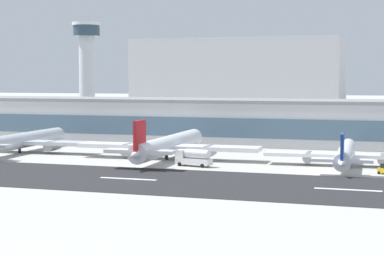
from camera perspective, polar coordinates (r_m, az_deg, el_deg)
ground_plane at (r=135.31m, az=-4.80°, el=-4.31°), size 1400.00×1400.00×0.00m
runway_strip at (r=134.94m, az=-4.87°, el=-4.32°), size 800.00×32.39×0.08m
runway_centreline_dash_4 at (r=135.46m, az=-5.40°, el=-4.27°), size 12.00×1.20×0.01m
runway_centreline_dash_5 at (r=124.99m, az=12.99°, el=-5.07°), size 12.00×1.20×0.01m
terminal_building at (r=211.26m, az=1.72°, el=0.62°), size 192.12×25.84×13.61m
control_tower at (r=269.49m, az=-8.84°, el=5.13°), size 11.22×11.22×41.84m
distant_hotel_block at (r=355.71m, az=3.90°, el=4.22°), size 107.49×39.59×40.49m
airliner_black_tail_gate_0 at (r=187.79m, az=-14.28°, el=-1.08°), size 41.00×47.41×9.89m
airliner_red_tail_gate_1 at (r=166.85m, az=-2.14°, el=-1.50°), size 46.31×51.88×10.82m
airliner_navy_tail_gate_2 at (r=157.43m, az=12.76°, el=-2.19°), size 36.99×41.82×8.72m
service_fuel_truck_1 at (r=154.11m, az=0.13°, el=-2.50°), size 8.86×4.35×3.95m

